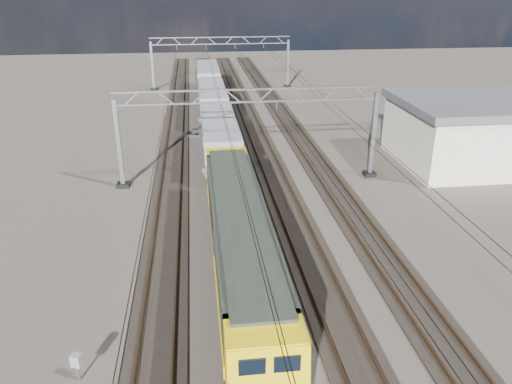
{
  "coord_description": "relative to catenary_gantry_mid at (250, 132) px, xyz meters",
  "views": [
    {
      "loc": [
        -3.9,
        -31.38,
        14.18
      ],
      "look_at": [
        -0.49,
        -3.81,
        2.4
      ],
      "focal_mm": 35.0,
      "sensor_mm": 36.0,
      "label": 1
    }
  ],
  "objects": [
    {
      "name": "hopper_wagon_third",
      "position": [
        -2.0,
        32.8,
        -1.67
      ],
      "size": [
        3.38,
        13.0,
        3.25
      ],
      "color": "black",
      "rests_on": "ground"
    },
    {
      "name": "hopper_wagon_mid",
      "position": [
        -2.0,
        18.6,
        -1.67
      ],
      "size": [
        3.38,
        13.0,
        3.25
      ],
      "color": "black",
      "rests_on": "ground"
    },
    {
      "name": "catenary_gantry_far",
      "position": [
        0.0,
        36.0,
        0.0
      ],
      "size": [
        19.9,
        0.9,
        7.11
      ],
      "color": "gray",
      "rests_on": "ground"
    },
    {
      "name": "ground",
      "position": [
        -0.0,
        -4.0,
        -3.91
      ],
      "size": [
        160.0,
        160.0,
        0.0
      ],
      "primitive_type": "plane",
      "color": "black",
      "rests_on": "ground"
    },
    {
      "name": "track_inner_east",
      "position": [
        2.0,
        -4.0,
        -3.83
      ],
      "size": [
        2.6,
        140.0,
        0.3
      ],
      "color": "black",
      "rests_on": "ground"
    },
    {
      "name": "track_outer_east",
      "position": [
        6.0,
        -4.0,
        -3.83
      ],
      "size": [
        2.6,
        140.0,
        0.3
      ],
      "color": "black",
      "rests_on": "ground"
    },
    {
      "name": "track_loco",
      "position": [
        -2.0,
        -4.0,
        -3.83
      ],
      "size": [
        2.6,
        140.0,
        0.3
      ],
      "color": "black",
      "rests_on": "ground"
    },
    {
      "name": "overhead_wires",
      "position": [
        -0.0,
        4.0,
        1.84
      ],
      "size": [
        12.03,
        140.0,
        0.53
      ],
      "color": "black",
      "rests_on": "ground"
    },
    {
      "name": "trackside_cabinet",
      "position": [
        -8.82,
        -19.8,
        -2.98
      ],
      "size": [
        0.49,
        0.44,
        1.22
      ],
      "rotation": [
        0.0,
        0.0,
        -0.39
      ],
      "color": "gray",
      "rests_on": "ground"
    },
    {
      "name": "track_outer_west",
      "position": [
        -6.0,
        -4.0,
        -3.83
      ],
      "size": [
        2.6,
        140.0,
        0.3
      ],
      "color": "black",
      "rests_on": "ground"
    },
    {
      "name": "hopper_wagon_lead",
      "position": [
        -2.0,
        4.4,
        -1.67
      ],
      "size": [
        3.38,
        13.0,
        3.25
      ],
      "color": "black",
      "rests_on": "ground"
    },
    {
      "name": "industrial_shed",
      "position": [
        22.0,
        2.0,
        -1.18
      ],
      "size": [
        18.6,
        10.6,
        5.4
      ],
      "color": "silver",
      "rests_on": "ground"
    },
    {
      "name": "catenary_gantry_mid",
      "position": [
        0.0,
        0.0,
        0.0
      ],
      "size": [
        19.9,
        0.9,
        7.11
      ],
      "color": "gray",
      "rests_on": "ground"
    },
    {
      "name": "locomotive",
      "position": [
        -2.0,
        -13.29,
        -1.58
      ],
      "size": [
        2.76,
        21.1,
        3.62
      ],
      "color": "black",
      "rests_on": "ground"
    }
  ]
}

